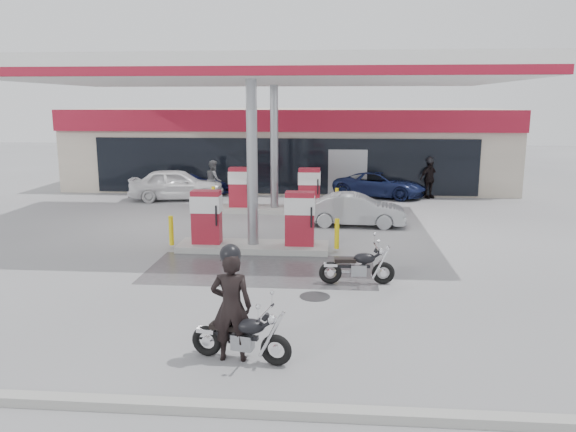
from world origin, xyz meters
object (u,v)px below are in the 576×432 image
Objects in this scene: pump_island_far at (274,194)px; parked_car_left at (193,181)px; parked_car_right at (380,184)px; sedan_white at (177,184)px; hatchback_silver at (356,210)px; biker_main at (231,306)px; pump_island_near at (253,227)px; attendant at (214,180)px; biker_walking at (429,179)px; main_motorcycle at (242,338)px; parked_motorcycle at (358,267)px.

parked_car_left is (-4.50, 4.53, -0.13)m from pump_island_far.
parked_car_right is at bearing 41.63° from pump_island_far.
sedan_white reaches higher than hatchback_silver.
biker_main reaches higher than parked_car_left.
sedan_white is (-4.69, 8.36, 0.00)m from pump_island_near.
attendant is at bearing 53.29° from hatchback_silver.
hatchback_silver is at bearing -104.90° from biker_main.
biker_walking is at bearing 55.51° from pump_island_near.
biker_main is (0.70, -13.29, 0.25)m from pump_island_far.
biker_walking is (11.43, 1.44, 0.19)m from sedan_white.
main_motorcycle is 0.43× the size of parked_car_right.
biker_main reaches higher than parked_car_right.
pump_island_near is 4.80m from hatchback_silver.
attendant is at bearing -78.87° from biker_main.
main_motorcycle is at bearing -83.13° from pump_island_near.
biker_main reaches higher than main_motorcycle.
hatchback_silver is at bearing 48.63° from pump_island_near.
attendant is at bearing -117.03° from parked_car_left.
main_motorcycle is 0.45× the size of parked_car_left.
parked_car_left is at bearing 50.89° from hatchback_silver.
attendant is 0.42× the size of parked_car_right.
pump_island_near reaches higher than attendant.
biker_main reaches higher than pump_island_far.
biker_main is 0.46× the size of sedan_white.
pump_island_far is at bearing 55.88° from hatchback_silver.
pump_island_far is 6.39m from parked_car_left.
sedan_white is 9.34m from parked_car_right.
parked_car_left is (-4.50, 10.53, -0.13)m from pump_island_near.
attendant is at bearing 113.82° from parked_motorcycle.
parked_car_right is 2.26m from biker_walking.
parked_car_left is 9.02m from parked_car_right.
pump_island_near is 7.39m from main_motorcycle.
parked_motorcycle is 1.05× the size of attendant.
hatchback_silver is at bearing -108.25° from parked_car_left.
biker_walking reaches higher than sedan_white.
attendant reaches higher than sedan_white.
parked_motorcycle is at bearing -44.81° from pump_island_near.
main_motorcycle is at bearing -142.78° from biker_walking.
pump_island_near is at bearing -86.65° from biker_main.
attendant is 9.87m from biker_walking.
biker_walking is (5.85, 17.13, 0.48)m from main_motorcycle.
biker_main is (0.70, -7.29, 0.25)m from pump_island_near.
biker_main is at bearing -87.00° from pump_island_far.
hatchback_silver is (6.26, -5.20, -0.31)m from attendant.
pump_island_near is at bearing -133.01° from parked_car_left.
parked_motorcycle is at bearing -155.04° from sedan_white.
parked_motorcycle reaches higher than main_motorcycle.
hatchback_silver is at bearing 90.39° from main_motorcycle.
sedan_white is at bearing 119.32° from pump_island_near.
biker_main is 18.13m from biker_walking.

